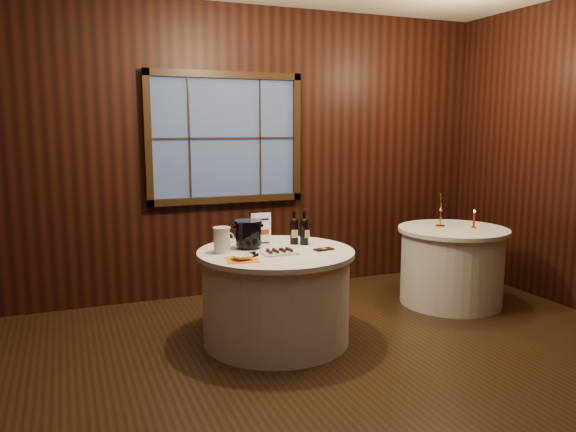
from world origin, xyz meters
name	(u,v)px	position (x,y,z in m)	size (l,w,h in m)	color
ground	(329,392)	(0.00, 0.00, 0.00)	(6.00, 6.00, 0.00)	black
back_wall	(225,148)	(0.00, 2.48, 1.54)	(6.00, 0.10, 3.00)	black
main_table	(276,296)	(0.00, 1.00, 0.39)	(1.28, 1.28, 0.77)	silver
side_table	(452,265)	(2.00, 1.30, 0.39)	(1.08, 1.08, 0.77)	silver
sign_stand	(261,233)	(-0.04, 1.26, 0.87)	(0.18, 0.09, 0.28)	#B8B8BF
port_bottle_left	(294,229)	(0.23, 1.17, 0.90)	(0.07, 0.08, 0.30)	black
port_bottle_right	(304,229)	(0.30, 1.12, 0.90)	(0.07, 0.08, 0.30)	black
ice_bucket	(248,234)	(-0.18, 1.16, 0.89)	(0.23, 0.23, 0.23)	black
chocolate_plate	(279,252)	(-0.02, 0.87, 0.79)	(0.28, 0.18, 0.04)	white
chocolate_box	(324,249)	(0.37, 0.86, 0.78)	(0.16, 0.08, 0.01)	black
grape_bunch	(253,255)	(-0.25, 0.84, 0.79)	(0.16, 0.08, 0.04)	black
glass_pitcher	(222,240)	(-0.43, 1.09, 0.87)	(0.19, 0.14, 0.20)	silver
orange_napkin	(242,260)	(-0.35, 0.78, 0.77)	(0.24, 0.24, 0.00)	orange
cracker_bowl	(242,257)	(-0.35, 0.78, 0.79)	(0.15, 0.15, 0.04)	white
brass_candlestick	(441,215)	(1.92, 1.40, 0.89)	(0.10, 0.10, 0.35)	#C3873D
red_candle	(474,221)	(2.18, 1.22, 0.84)	(0.05, 0.05, 0.18)	#C3873D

